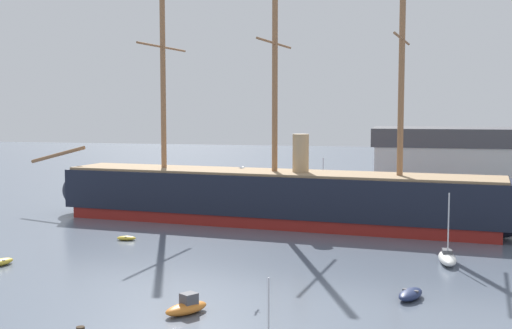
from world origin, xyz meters
The scene contains 9 objects.
tall_ship centered at (-0.27, 50.40, 3.13)m, with size 59.80×14.74×28.78m.
motorboat_near_centre centered at (0.85, 17.61, 0.46)m, with size 2.78×3.30×1.30m.
dinghy_mid_left centered at (-18.35, 26.22, 0.29)m, with size 1.64×2.59×0.57m.
dinghy_mid_right centered at (14.61, 24.14, 0.35)m, with size 2.21×3.19×0.69m.
dinghy_alongside_bow centered at (-12.60, 38.20, 0.22)m, with size 1.98×1.11×0.44m.
sailboat_alongside_stern centered at (17.57, 35.43, 0.50)m, with size 1.66×4.67×5.98m.
dinghy_far_left centered at (-26.23, 56.53, 0.33)m, with size 2.84×2.69×0.64m.
sailboat_distant_centre centered at (3.27, 65.63, 0.53)m, with size 4.10×4.77×6.34m.
seagull_in_flight centered at (1.76, 28.03, 8.37)m, with size 0.41×1.29×0.14m.
Camera 1 is at (14.47, -20.99, 13.02)m, focal length 46.30 mm.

